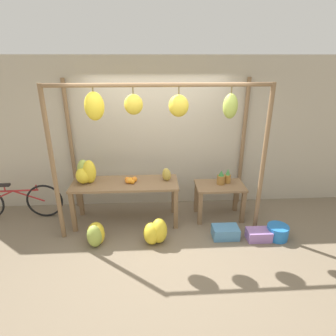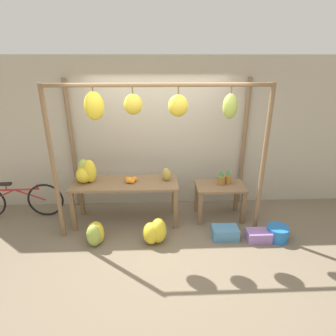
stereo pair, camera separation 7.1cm
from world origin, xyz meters
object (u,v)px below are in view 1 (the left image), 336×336
(fruit_crate_white, at_px, (225,232))
(banana_pile_ground_left, at_px, (96,234))
(blue_bucket, at_px, (278,232))
(papaya_pile, at_px, (167,175))
(fruit_crate_purple, at_px, (259,235))
(banana_pile_ground_right, at_px, (156,232))
(orange_pile, at_px, (131,181))
(parked_bicycle, at_px, (15,201))
(pineapple_cluster, at_px, (224,178))
(banana_pile_on_table, at_px, (85,173))

(fruit_crate_white, bearing_deg, banana_pile_ground_left, -178.83)
(fruit_crate_white, height_order, blue_bucket, blue_bucket)
(banana_pile_ground_left, bearing_deg, blue_bucket, -0.63)
(papaya_pile, bearing_deg, fruit_crate_purple, -26.57)
(banana_pile_ground_right, height_order, papaya_pile, papaya_pile)
(orange_pile, distance_m, fruit_crate_purple, 2.29)
(banana_pile_ground_right, bearing_deg, orange_pile, 122.16)
(blue_bucket, distance_m, papaya_pile, 2.05)
(blue_bucket, distance_m, parked_bicycle, 4.59)
(parked_bicycle, relative_size, papaya_pile, 7.28)
(fruit_crate_purple, bearing_deg, parked_bicycle, 167.89)
(pineapple_cluster, height_order, fruit_crate_purple, pineapple_cluster)
(blue_bucket, bearing_deg, banana_pile_ground_right, -179.97)
(banana_pile_ground_right, bearing_deg, fruit_crate_white, 3.79)
(banana_pile_ground_right, relative_size, blue_bucket, 1.26)
(orange_pile, xyz_separation_m, fruit_crate_white, (1.55, -0.57, -0.71))
(banana_pile_on_table, bearing_deg, banana_pile_ground_left, -71.64)
(pineapple_cluster, height_order, parked_bicycle, pineapple_cluster)
(pineapple_cluster, height_order, papaya_pile, papaya_pile)
(banana_pile_on_table, height_order, pineapple_cluster, banana_pile_on_table)
(pineapple_cluster, relative_size, fruit_crate_white, 0.63)
(orange_pile, bearing_deg, banana_pile_ground_left, -130.77)
(pineapple_cluster, distance_m, banana_pile_ground_right, 1.56)
(banana_pile_ground_left, xyz_separation_m, banana_pile_ground_right, (0.94, -0.03, 0.02))
(pineapple_cluster, height_order, banana_pile_ground_right, pineapple_cluster)
(pineapple_cluster, xyz_separation_m, banana_pile_ground_left, (-2.17, -0.74, -0.59))
(banana_pile_ground_left, relative_size, parked_bicycle, 0.29)
(pineapple_cluster, xyz_separation_m, parked_bicycle, (-3.75, 0.11, -0.42))
(banana_pile_ground_left, xyz_separation_m, parked_bicycle, (-1.58, 0.85, 0.17))
(banana_pile_ground_right, xyz_separation_m, parked_bicycle, (-2.52, 0.89, 0.14))
(fruit_crate_purple, bearing_deg, banana_pile_ground_right, 179.60)
(blue_bucket, bearing_deg, banana_pile_on_table, 167.26)
(banana_pile_on_table, distance_m, fruit_crate_purple, 3.04)
(orange_pile, bearing_deg, blue_bucket, -15.19)
(banana_pile_ground_left, relative_size, fruit_crate_white, 1.15)
(pineapple_cluster, relative_size, banana_pile_ground_right, 0.62)
(orange_pile, height_order, blue_bucket, orange_pile)
(fruit_crate_purple, bearing_deg, orange_pile, 162.32)
(fruit_crate_purple, bearing_deg, papaya_pile, 153.43)
(orange_pile, height_order, fruit_crate_purple, orange_pile)
(parked_bicycle, distance_m, fruit_crate_purple, 4.28)
(pineapple_cluster, height_order, blue_bucket, pineapple_cluster)
(blue_bucket, bearing_deg, orange_pile, 164.81)
(fruit_crate_white, relative_size, fruit_crate_purple, 1.11)
(orange_pile, relative_size, banana_pile_ground_right, 0.50)
(banana_pile_ground_left, distance_m, fruit_crate_white, 2.08)
(banana_pile_ground_left, relative_size, fruit_crate_purple, 1.28)
(banana_pile_on_table, height_order, blue_bucket, banana_pile_on_table)
(parked_bicycle, distance_m, papaya_pile, 2.78)
(fruit_crate_purple, bearing_deg, fruit_crate_white, 170.57)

